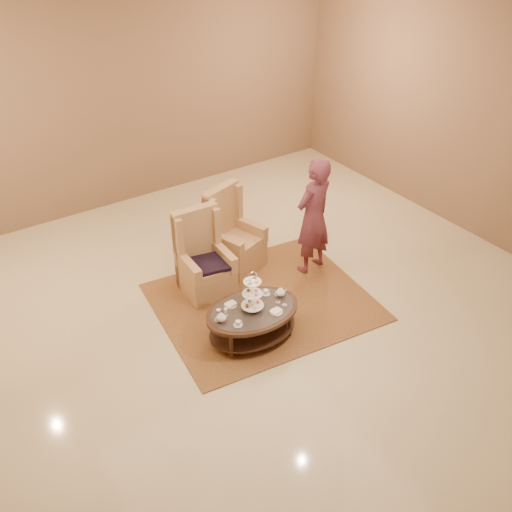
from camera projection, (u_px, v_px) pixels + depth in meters
ground at (261, 318)px, 7.39m from camera, size 8.00×8.00×0.00m
ceiling at (261, 318)px, 7.39m from camera, size 8.00×8.00×0.02m
wall_back at (121, 101)px, 9.17m from camera, size 8.00×0.04×3.50m
wall_right at (489, 126)px, 8.27m from camera, size 0.04×8.00×3.50m
rug at (263, 302)px, 7.66m from camera, size 2.96×2.56×0.01m
tea_table at (252, 314)px, 6.89m from camera, size 1.24×0.90×0.99m
armchair_left at (203, 264)px, 7.70m from camera, size 0.67×0.69×1.18m
armchair_right at (232, 240)px, 8.21m from camera, size 0.82×0.83×1.20m
person at (313, 217)px, 7.85m from camera, size 0.70×0.52×1.73m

